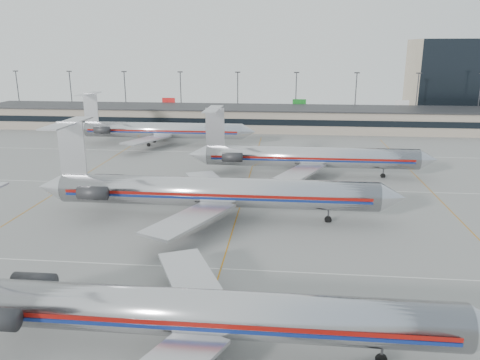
# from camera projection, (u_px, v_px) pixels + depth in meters

# --- Properties ---
(ground) EXTENTS (260.00, 260.00, 0.00)m
(ground) POSITION_uv_depth(u_px,v_px,m) (204.00, 322.00, 39.42)
(ground) COLOR gray
(ground) RESTS_ON ground
(apron_markings) EXTENTS (160.00, 0.15, 0.02)m
(apron_markings) POSITION_uv_depth(u_px,v_px,m) (221.00, 269.00, 48.99)
(apron_markings) COLOR silver
(apron_markings) RESTS_ON ground
(terminal) EXTENTS (162.00, 17.00, 6.25)m
(terminal) POSITION_uv_depth(u_px,v_px,m) (264.00, 118.00, 132.35)
(terminal) COLOR gray
(terminal) RESTS_ON ground
(light_mast_row) EXTENTS (163.60, 0.40, 15.28)m
(light_mast_row) POSITION_uv_depth(u_px,v_px,m) (267.00, 94.00, 144.29)
(light_mast_row) COLOR #38383D
(light_mast_row) RESTS_ON ground
(distant_building) EXTENTS (30.00, 20.00, 25.00)m
(distant_building) POSITION_uv_depth(u_px,v_px,m) (459.00, 79.00, 152.55)
(distant_building) COLOR tan
(distant_building) RESTS_ON ground
(jet_foreground) EXTENTS (44.87, 26.42, 11.74)m
(jet_foreground) POSITION_uv_depth(u_px,v_px,m) (187.00, 312.00, 34.77)
(jet_foreground) COLOR silver
(jet_foreground) RESTS_ON ground
(jet_second_row) EXTENTS (49.73, 29.28, 13.02)m
(jet_second_row) POSITION_uv_depth(u_px,v_px,m) (209.00, 191.00, 62.60)
(jet_second_row) COLOR silver
(jet_second_row) RESTS_ON ground
(jet_third_row) EXTENTS (44.29, 27.24, 12.11)m
(jet_third_row) POSITION_uv_depth(u_px,v_px,m) (306.00, 157.00, 83.77)
(jet_third_row) COLOR silver
(jet_third_row) RESTS_ON ground
(jet_back_row) EXTENTS (44.40, 27.31, 12.14)m
(jet_back_row) POSITION_uv_depth(u_px,v_px,m) (159.00, 130.00, 110.91)
(jet_back_row) COLOR silver
(jet_back_row) RESTS_ON ground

